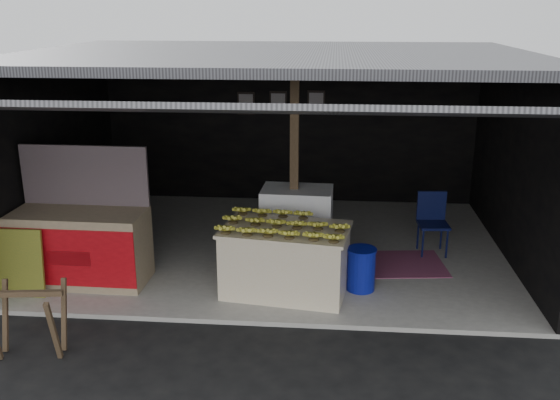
# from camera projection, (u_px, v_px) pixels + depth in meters

# --- Properties ---
(ground) EXTENTS (80.00, 80.00, 0.00)m
(ground) POSITION_uv_depth(u_px,v_px,m) (258.00, 326.00, 7.39)
(ground) COLOR black
(ground) RESTS_ON ground
(concrete_slab) EXTENTS (7.00, 5.00, 0.06)m
(concrete_slab) POSITION_uv_depth(u_px,v_px,m) (277.00, 247.00, 9.76)
(concrete_slab) COLOR gray
(concrete_slab) RESTS_ON ground
(shophouse) EXTENTS (7.40, 7.29, 3.02)m
(shophouse) POSITION_uv_depth(u_px,v_px,m) (279.00, 112.00, 9.45)
(shophouse) COLOR black
(shophouse) RESTS_ON ground
(banana_table) EXTENTS (1.72, 1.20, 0.88)m
(banana_table) POSITION_uv_depth(u_px,v_px,m) (285.00, 260.00, 8.02)
(banana_table) COLOR beige
(banana_table) RESTS_ON concrete_slab
(banana_pile) EXTENTS (1.59, 1.09, 0.17)m
(banana_pile) POSITION_uv_depth(u_px,v_px,m) (286.00, 221.00, 7.87)
(banana_pile) COLOR gold
(banana_pile) RESTS_ON banana_table
(white_crate) EXTENTS (1.02, 0.72, 1.10)m
(white_crate) POSITION_uv_depth(u_px,v_px,m) (297.00, 226.00, 8.97)
(white_crate) COLOR white
(white_crate) RESTS_ON concrete_slab
(neighbor_stall) EXTENTS (1.76, 0.81, 1.81)m
(neighbor_stall) POSITION_uv_depth(u_px,v_px,m) (81.00, 243.00, 8.33)
(neighbor_stall) COLOR #998466
(neighbor_stall) RESTS_ON concrete_slab
(green_signboard) EXTENTS (0.60, 0.12, 0.89)m
(green_signboard) POSITION_uv_depth(u_px,v_px,m) (21.00, 263.00, 7.92)
(green_signboard) COLOR black
(green_signboard) RESTS_ON concrete_slab
(sawhorse) EXTENTS (0.79, 0.76, 0.77)m
(sawhorse) POSITION_uv_depth(u_px,v_px,m) (28.00, 315.00, 6.63)
(sawhorse) COLOR brown
(sawhorse) RESTS_ON ground
(water_barrel) EXTENTS (0.37, 0.37, 0.54)m
(water_barrel) POSITION_uv_depth(u_px,v_px,m) (361.00, 270.00, 8.14)
(water_barrel) COLOR #0C168C
(water_barrel) RESTS_ON concrete_slab
(plastic_chair) EXTENTS (0.47, 0.47, 0.92)m
(plastic_chair) POSITION_uv_depth(u_px,v_px,m) (432.00, 217.00, 9.35)
(plastic_chair) COLOR #090F36
(plastic_chair) RESTS_ON concrete_slab
(magenta_rug) EXTENTS (1.60, 1.16, 0.01)m
(magenta_rug) POSITION_uv_depth(u_px,v_px,m) (391.00, 264.00, 9.02)
(magenta_rug) COLOR #7E1C4E
(magenta_rug) RESTS_ON concrete_slab
(picture_frames) EXTENTS (1.62, 0.04, 0.46)m
(picture_frames) POSITION_uv_depth(u_px,v_px,m) (280.00, 103.00, 11.49)
(picture_frames) COLOR black
(picture_frames) RESTS_ON shophouse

